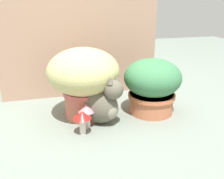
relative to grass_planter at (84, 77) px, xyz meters
name	(u,v)px	position (x,y,z in m)	size (l,w,h in m)	color
ground_plane	(91,123)	(0.02, -0.10, -0.26)	(6.00, 6.00, 0.00)	gray
cardboard_backdrop	(80,43)	(0.04, 0.40, 0.14)	(1.17, 0.03, 0.80)	tan
grass_planter	(84,77)	(0.00, 0.00, 0.00)	(0.43, 0.43, 0.43)	#B9624E
leafy_planter	(152,84)	(0.43, -0.05, -0.07)	(0.36, 0.36, 0.35)	#C16C49
cat	(100,103)	(0.08, -0.10, -0.14)	(0.30, 0.36, 0.32)	#5F5A4B
mushroom_ornament_pink	(86,111)	(-0.01, -0.15, -0.16)	(0.09, 0.09, 0.14)	silver
mushroom_ornament_red	(82,117)	(-0.05, -0.21, -0.16)	(0.10, 0.10, 0.13)	silver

